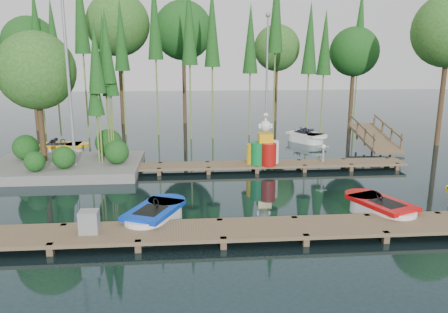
{
  "coord_description": "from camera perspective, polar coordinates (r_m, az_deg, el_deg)",
  "views": [
    {
      "loc": [
        -0.87,
        -15.42,
        4.84
      ],
      "look_at": [
        0.5,
        0.5,
        1.1
      ],
      "focal_mm": 35.0,
      "sensor_mm": 36.0,
      "label": 1
    }
  ],
  "objects": [
    {
      "name": "utility_cabinet",
      "position": [
        12.0,
        -17.2,
        -8.15
      ],
      "size": [
        0.49,
        0.41,
        0.6
      ],
      "primitive_type": "cube",
      "color": "gray",
      "rests_on": "near_dock"
    },
    {
      "name": "ramp",
      "position": [
        24.42,
        19.03,
        2.42
      ],
      "size": [
        1.5,
        3.94,
        1.49
      ],
      "color": "brown",
      "rests_on": "ground"
    },
    {
      "name": "boat_white_far",
      "position": [
        25.13,
        10.66,
        2.46
      ],
      "size": [
        2.36,
        2.71,
        1.19
      ],
      "rotation": [
        0.0,
        0.0,
        -0.27
      ],
      "color": "white",
      "rests_on": "ground"
    },
    {
      "name": "far_dock",
      "position": [
        18.6,
        1.01,
        -1.18
      ],
      "size": [
        15.0,
        1.2,
        0.5
      ],
      "color": "brown",
      "rests_on": "ground"
    },
    {
      "name": "yellow_barrel",
      "position": [
        18.6,
        3.83,
        0.34
      ],
      "size": [
        0.56,
        0.56,
        0.84
      ],
      "primitive_type": "cylinder",
      "color": "#F5B10C",
      "rests_on": "far_dock"
    },
    {
      "name": "boat_red",
      "position": [
        14.21,
        19.76,
        -6.52
      ],
      "size": [
        1.97,
        2.73,
        0.84
      ],
      "rotation": [
        0.0,
        0.0,
        0.38
      ],
      "color": "white",
      "rests_on": "ground"
    },
    {
      "name": "boat_blue",
      "position": [
        12.96,
        -8.99,
        -7.77
      ],
      "size": [
        2.07,
        2.77,
        0.85
      ],
      "rotation": [
        0.0,
        0.0,
        -0.42
      ],
      "color": "white",
      "rests_on": "ground"
    },
    {
      "name": "ground_plane",
      "position": [
        16.19,
        -1.62,
        -4.23
      ],
      "size": [
        90.0,
        90.0,
        0.0
      ],
      "primitive_type": "plane",
      "color": "#1B2F34"
    },
    {
      "name": "tree_screen",
      "position": [
        26.08,
        -7.77,
        15.87
      ],
      "size": [
        34.42,
        18.53,
        10.31
      ],
      "color": "#48331E",
      "rests_on": "ground"
    },
    {
      "name": "near_dock",
      "position": [
        11.89,
        -0.34,
        -9.63
      ],
      "size": [
        18.0,
        1.5,
        0.5
      ],
      "color": "brown",
      "rests_on": "ground"
    },
    {
      "name": "drum_cluster",
      "position": [
        18.49,
        5.5,
        0.93
      ],
      "size": [
        1.26,
        1.16,
        2.18
      ],
      "color": "#0D7630",
      "rests_on": "far_dock"
    },
    {
      "name": "island",
      "position": [
        19.56,
        -21.2,
        7.43
      ],
      "size": [
        6.2,
        4.2,
        6.75
      ],
      "color": "slate",
      "rests_on": "ground"
    },
    {
      "name": "seagull_post",
      "position": [
        19.28,
        12.85,
        0.81
      ],
      "size": [
        0.48,
        0.26,
        0.77
      ],
      "color": "gray",
      "rests_on": "far_dock"
    },
    {
      "name": "lamp_rear",
      "position": [
        26.88,
        5.64,
        11.88
      ],
      "size": [
        0.3,
        0.3,
        7.25
      ],
      "color": "gray",
      "rests_on": "ground"
    },
    {
      "name": "boat_yellow_far",
      "position": [
        23.06,
        -20.49,
        0.9
      ],
      "size": [
        2.56,
        1.16,
        1.28
      ],
      "rotation": [
        0.0,
        0.0,
        -0.35
      ],
      "color": "white",
      "rests_on": "ground"
    },
    {
      "name": "lamp_island",
      "position": [
        18.52,
        -19.74,
        10.62
      ],
      "size": [
        0.3,
        0.3,
        7.25
      ],
      "color": "gray",
      "rests_on": "ground"
    }
  ]
}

